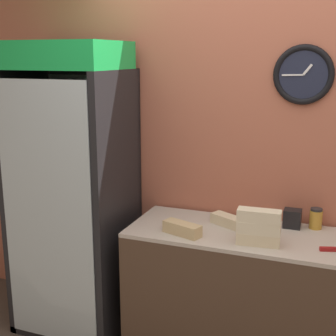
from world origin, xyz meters
TOP-DOWN VIEW (x-y plane):
  - wall_back at (0.00, 1.20)m, footprint 5.20×0.09m
  - prep_counter at (0.00, 0.85)m, footprint 1.52×0.60m
  - beverage_cooler at (-1.25, 0.88)m, footprint 0.77×0.65m
  - sandwich_stack_bottom at (0.08, 0.69)m, footprint 0.26×0.11m
  - sandwich_stack_middle at (0.08, 0.69)m, footprint 0.26×0.11m
  - sandwich_stack_top at (0.08, 0.69)m, footprint 0.26×0.11m
  - sandwich_flat_left at (-0.14, 0.92)m, footprint 0.28×0.20m
  - sandwich_flat_right at (-0.39, 0.68)m, footprint 0.26×0.16m
  - condiment_jar at (0.38, 1.08)m, footprint 0.08×0.08m
  - napkin_dispenser at (0.23, 1.05)m, footprint 0.11×0.09m

SIDE VIEW (x-z plane):
  - prep_counter at x=0.00m, z-range 0.00..0.87m
  - sandwich_flat_left at x=-0.14m, z-range 0.87..0.94m
  - sandwich_stack_bottom at x=0.08m, z-range 0.87..0.94m
  - sandwich_flat_right at x=-0.39m, z-range 0.87..0.95m
  - napkin_dispenser at x=0.23m, z-range 0.87..0.99m
  - condiment_jar at x=0.38m, z-range 0.87..1.00m
  - sandwich_stack_middle at x=0.08m, z-range 0.94..1.01m
  - sandwich_stack_top at x=0.08m, z-range 1.01..1.08m
  - beverage_cooler at x=-1.25m, z-range 0.09..2.14m
  - wall_back at x=0.00m, z-range 0.00..2.70m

